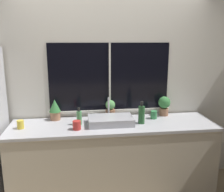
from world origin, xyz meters
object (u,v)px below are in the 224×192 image
(sink, at_px, (111,120))
(mug_yellow, at_px, (20,124))
(soap_bottle, at_px, (79,118))
(mug_green, at_px, (154,115))
(potted_plant_left, at_px, (55,109))
(potted_plant_right, at_px, (164,105))
(bottle_tall, at_px, (142,114))
(potted_plant_center, at_px, (110,109))
(mug_red, at_px, (77,125))

(sink, height_order, mug_yellow, sink)
(soap_bottle, distance_m, mug_yellow, 0.68)
(soap_bottle, distance_m, mug_green, 0.97)
(potted_plant_left, xyz_separation_m, mug_green, (1.27, -0.12, -0.09))
(potted_plant_right, height_order, bottle_tall, bottle_tall)
(potted_plant_center, height_order, mug_yellow, potted_plant_center)
(sink, distance_m, mug_yellow, 1.05)
(mug_yellow, bearing_deg, mug_red, -10.15)
(bottle_tall, relative_size, mug_yellow, 2.82)
(mug_red, distance_m, mug_green, 1.03)
(mug_yellow, height_order, mug_green, mug_green)
(potted_plant_left, bearing_deg, soap_bottle, -37.26)
(mug_green, bearing_deg, potted_plant_center, 167.81)
(potted_plant_left, distance_m, mug_red, 0.49)
(potted_plant_right, height_order, mug_yellow, potted_plant_right)
(potted_plant_center, bearing_deg, mug_green, -12.19)
(sink, relative_size, mug_red, 5.25)
(mug_red, bearing_deg, mug_yellow, 169.85)
(soap_bottle, distance_m, bottle_tall, 0.76)
(bottle_tall, xyz_separation_m, mug_yellow, (-1.43, 0.01, -0.07))
(potted_plant_left, height_order, bottle_tall, bottle_tall)
(bottle_tall, bearing_deg, mug_yellow, 179.68)
(mug_red, bearing_deg, mug_green, 15.26)
(potted_plant_left, distance_m, mug_yellow, 0.47)
(bottle_tall, distance_m, mug_green, 0.27)
(soap_bottle, relative_size, mug_green, 2.07)
(mug_yellow, bearing_deg, potted_plant_left, 36.48)
(potted_plant_left, height_order, mug_yellow, potted_plant_left)
(soap_bottle, xyz_separation_m, bottle_tall, (0.76, -0.05, 0.03))
(potted_plant_right, distance_m, bottle_tall, 0.48)
(mug_yellow, relative_size, mug_red, 0.96)
(sink, distance_m, bottle_tall, 0.39)
(potted_plant_right, bearing_deg, mug_red, -161.55)
(potted_plant_center, relative_size, mug_green, 2.27)
(mug_red, height_order, mug_green, mug_green)
(sink, bearing_deg, potted_plant_center, 83.41)
(potted_plant_center, xyz_separation_m, mug_yellow, (-1.08, -0.27, -0.07))
(mug_red, bearing_deg, soap_bottle, 79.71)
(mug_green, bearing_deg, sink, -167.06)
(potted_plant_right, bearing_deg, bottle_tall, -143.70)
(bottle_tall, height_order, mug_yellow, bottle_tall)
(potted_plant_left, xyz_separation_m, soap_bottle, (0.30, -0.23, -0.05))
(potted_plant_left, xyz_separation_m, potted_plant_center, (0.71, -0.00, -0.02))
(potted_plant_right, relative_size, mug_green, 2.51)
(potted_plant_right, bearing_deg, potted_plant_center, 180.00)
(potted_plant_center, xyz_separation_m, mug_green, (0.55, -0.12, -0.07))
(soap_bottle, xyz_separation_m, mug_yellow, (-0.67, -0.04, -0.04))
(potted_plant_right, relative_size, soap_bottle, 1.21)
(soap_bottle, xyz_separation_m, mug_green, (0.96, 0.11, -0.04))
(potted_plant_left, relative_size, potted_plant_right, 1.03)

